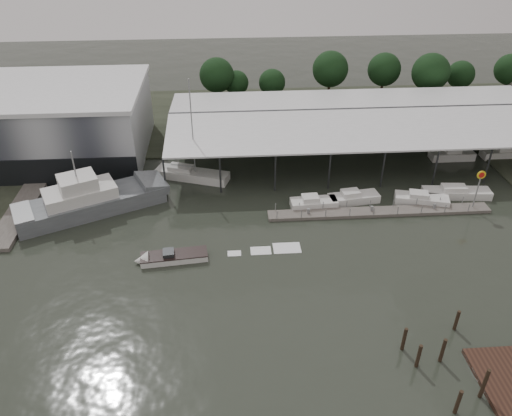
{
  "coord_description": "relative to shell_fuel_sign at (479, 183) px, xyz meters",
  "views": [
    {
      "loc": [
        -4.07,
        -41.24,
        34.1
      ],
      "look_at": [
        -0.61,
        8.34,
        2.5
      ],
      "focal_mm": 35.0,
      "sensor_mm": 36.0,
      "label": 1
    }
  ],
  "objects": [
    {
      "name": "ground",
      "position": [
        -27.0,
        -9.99,
        -3.93
      ],
      "size": [
        200.0,
        200.0,
        0.0
      ],
      "primitive_type": "plane",
      "color": "#272C24",
      "rests_on": "ground"
    },
    {
      "name": "moored_cruiser_3",
      "position": [
        -0.85,
        3.25,
        -3.31
      ],
      "size": [
        8.92,
        2.95,
        1.7
      ],
      "rotation": [
        0.0,
        0.0,
        -0.09
      ],
      "color": "white",
      "rests_on": "ground"
    },
    {
      "name": "moored_cruiser_0",
      "position": [
        -20.04,
        2.0,
        -3.31
      ],
      "size": [
        6.01,
        2.52,
        1.7
      ],
      "rotation": [
        0.0,
        0.0,
        0.05
      ],
      "color": "white",
      "rests_on": "ground"
    },
    {
      "name": "white_sailboat",
      "position": [
        -35.89,
        10.64,
        -3.27
      ],
      "size": [
        10.63,
        5.85,
        14.56
      ],
      "rotation": [
        0.0,
        0.0,
        -0.33
      ],
      "color": "white",
      "rests_on": "ground"
    },
    {
      "name": "floating_dock",
      "position": [
        -12.0,
        0.01,
        -3.72
      ],
      "size": [
        28.0,
        2.0,
        1.4
      ],
      "color": "slate",
      "rests_on": "ground"
    },
    {
      "name": "speedboat_underway",
      "position": [
        -37.63,
        -7.74,
        -3.53
      ],
      "size": [
        18.9,
        3.92,
        2.0
      ],
      "rotation": [
        0.0,
        0.0,
        3.24
      ],
      "color": "white",
      "rests_on": "ground"
    },
    {
      "name": "trawler_dock",
      "position": [
        -57.0,
        4.01,
        -3.68
      ],
      "size": [
        3.0,
        18.0,
        0.5
      ],
      "color": "slate",
      "rests_on": "ground"
    },
    {
      "name": "mooring_pilings",
      "position": [
        -13.45,
        -24.15,
        -2.92
      ],
      "size": [
        5.87,
        8.79,
        3.76
      ],
      "color": "#2F2217",
      "rests_on": "ground"
    },
    {
      "name": "moored_cruiser_1",
      "position": [
        -14.66,
        2.93,
        -3.31
      ],
      "size": [
        6.76,
        3.09,
        1.7
      ],
      "rotation": [
        0.0,
        0.0,
        0.14
      ],
      "color": "white",
      "rests_on": "ground"
    },
    {
      "name": "covered_boat_shed",
      "position": [
        -10.0,
        18.01,
        2.2
      ],
      "size": [
        58.24,
        24.0,
        6.96
      ],
      "color": "silver",
      "rests_on": "ground"
    },
    {
      "name": "storage_warehouse",
      "position": [
        -55.0,
        19.95,
        1.36
      ],
      "size": [
        24.5,
        20.5,
        10.5
      ],
      "color": "#A3A8AD",
      "rests_on": "ground"
    },
    {
      "name": "grey_trawler",
      "position": [
        -47.87,
        3.17,
        -2.35
      ],
      "size": [
        19.02,
        12.44,
        8.84
      ],
      "rotation": [
        0.0,
        0.0,
        0.43
      ],
      "color": "slate",
      "rests_on": "ground"
    },
    {
      "name": "moored_cruiser_2",
      "position": [
        -6.01,
        1.96,
        -3.31
      ],
      "size": [
        7.05,
        3.84,
        1.7
      ],
      "rotation": [
        0.0,
        0.0,
        -0.26
      ],
      "color": "white",
      "rests_on": "ground"
    },
    {
      "name": "horizon_tree_line",
      "position": [
        -1.92,
        37.54,
        2.0
      ],
      "size": [
        66.71,
        10.59,
        10.08
      ],
      "color": "black",
      "rests_on": "ground"
    },
    {
      "name": "shell_fuel_sign",
      "position": [
        0.0,
        0.0,
        0.0
      ],
      "size": [
        1.1,
        0.18,
        5.55
      ],
      "color": "gray",
      "rests_on": "ground"
    },
    {
      "name": "land_strip_far",
      "position": [
        -27.0,
        32.01,
        -3.83
      ],
      "size": [
        140.0,
        30.0,
        0.3
      ],
      "color": "#383F2F",
      "rests_on": "ground"
    }
  ]
}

